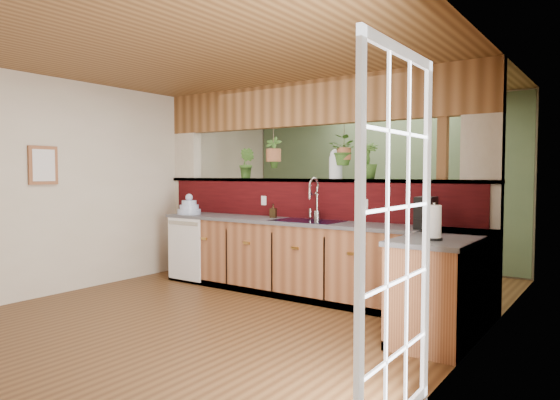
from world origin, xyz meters
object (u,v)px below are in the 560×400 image
Objects in this scene: faucet at (315,197)px; paper_towel at (434,223)px; coffee_maker at (425,214)px; glass_jar at (336,164)px; dish_stack at (189,208)px; shelving_console at (364,234)px; soap_dispenser at (273,211)px.

faucet is 1.63× the size of paper_towel.
coffee_maker is (1.41, -0.20, -0.13)m from faucet.
paper_towel is 0.87× the size of glass_jar.
dish_stack is 2.85m from shelving_console.
dish_stack is 2.14m from glass_jar.
faucet reaches higher than dish_stack.
dish_stack is 0.23× the size of shelving_console.
coffee_maker is 0.24× the size of shelving_console.
faucet is at bearing 4.50° from soap_dispenser.
dish_stack is 0.99× the size of coffee_maker.
faucet reaches higher than soap_dispenser.
paper_towel is at bearing -73.67° from shelving_console.
coffee_maker is 0.90× the size of glass_jar.
shelving_console is at bearing 99.63° from faucet.
faucet is 0.37× the size of shelving_console.
glass_jar reaches higher than dish_stack.
shelving_console is at bearing 123.98° from coffee_maker.
faucet is 2.02m from paper_towel.
coffee_maker is at bearing -70.49° from shelving_console.
dish_stack is 1.86× the size of soap_dispenser.
glass_jar is (2.00, 0.48, 0.58)m from dish_stack.
faucet is at bearing 8.05° from dish_stack.
paper_towel is at bearing -70.00° from coffee_maker.
paper_towel reaches higher than soap_dispenser.
shelving_console is at bearing 58.12° from dish_stack.
faucet is 0.48m from glass_jar.
shelving_console is (-2.11, 3.11, -0.54)m from paper_towel.
dish_stack is at bearing -171.95° from faucet.
paper_towel is (1.75, -0.99, -0.13)m from faucet.
shelving_console is at bearing 124.15° from paper_towel.
faucet reaches higher than coffee_maker.
coffee_maker is 2.97m from shelving_console.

